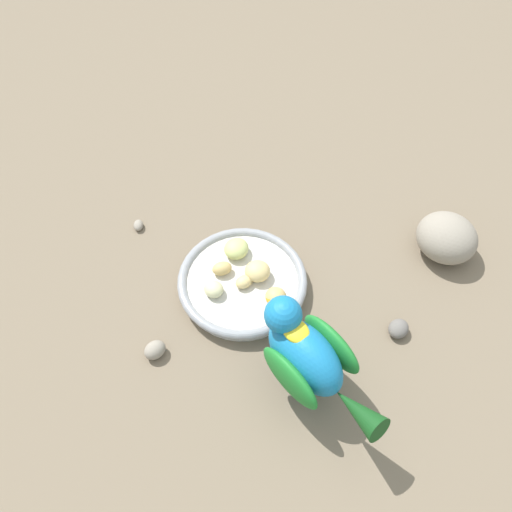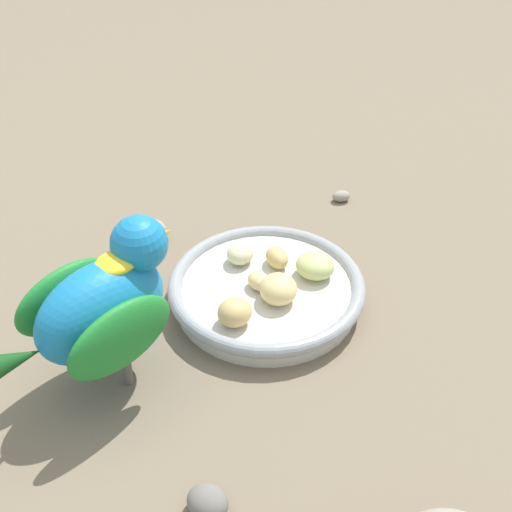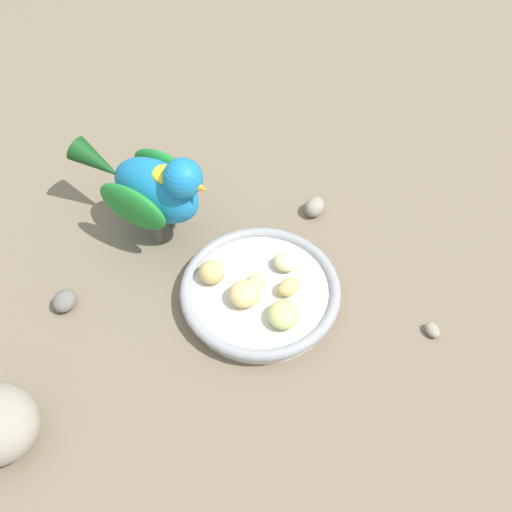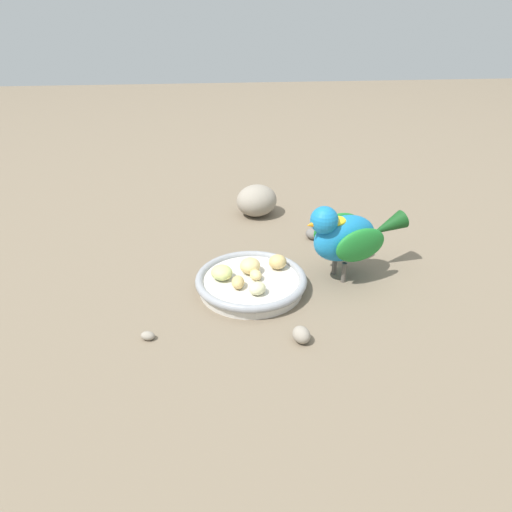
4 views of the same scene
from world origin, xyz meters
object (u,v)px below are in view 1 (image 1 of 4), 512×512
(apple_piece_1, at_px, (222,268))
(rock_large, at_px, (447,238))
(apple_piece_4, at_px, (276,297))
(parrot, at_px, (307,357))
(apple_piece_5, at_px, (214,289))
(pebble_0, at_px, (138,225))
(apple_piece_0, at_px, (243,282))
(feeding_bowl, at_px, (244,281))
(pebble_2, at_px, (398,329))
(apple_piece_2, at_px, (256,268))
(apple_piece_3, at_px, (236,249))
(pebble_1, at_px, (155,350))

(apple_piece_1, xyz_separation_m, rock_large, (-0.33, 0.06, 0.00))
(apple_piece_4, distance_m, parrot, 0.13)
(apple_piece_5, relative_size, pebble_0, 1.37)
(apple_piece_5, bearing_deg, apple_piece_0, 178.16)
(apple_piece_1, bearing_deg, apple_piece_5, 54.10)
(apple_piece_0, xyz_separation_m, parrot, (-0.03, 0.16, 0.05))
(apple_piece_1, xyz_separation_m, pebble_0, (0.10, -0.14, -0.02))
(feeding_bowl, height_order, apple_piece_4, apple_piece_4)
(parrot, bearing_deg, pebble_0, 4.81)
(feeding_bowl, bearing_deg, rock_large, 172.66)
(apple_piece_0, bearing_deg, pebble_0, -54.88)
(apple_piece_1, relative_size, pebble_2, 0.94)
(pebble_2, bearing_deg, apple_piece_2, -42.52)
(apple_piece_1, relative_size, apple_piece_5, 1.01)
(pebble_0, relative_size, pebble_2, 0.67)
(apple_piece_0, xyz_separation_m, pebble_2, (-0.18, 0.13, -0.02))
(apple_piece_3, bearing_deg, apple_piece_5, 46.88)
(rock_large, bearing_deg, parrot, 24.50)
(feeding_bowl, height_order, rock_large, rock_large)
(feeding_bowl, height_order, apple_piece_1, apple_piece_1)
(apple_piece_1, relative_size, pebble_0, 1.39)
(apple_piece_1, distance_m, pebble_0, 0.17)
(feeding_bowl, distance_m, pebble_0, 0.20)
(apple_piece_1, relative_size, rock_large, 0.31)
(apple_piece_1, height_order, apple_piece_3, apple_piece_3)
(apple_piece_1, relative_size, apple_piece_3, 0.77)
(parrot, distance_m, rock_large, 0.31)
(apple_piece_3, height_order, apple_piece_4, apple_piece_4)
(apple_piece_3, distance_m, rock_large, 0.32)
(apple_piece_0, height_order, pebble_2, apple_piece_0)
(rock_large, height_order, pebble_0, rock_large)
(apple_piece_2, height_order, pebble_1, apple_piece_2)
(apple_piece_0, xyz_separation_m, pebble_0, (0.12, -0.17, -0.02))
(apple_piece_3, relative_size, apple_piece_5, 1.32)
(parrot, xyz_separation_m, pebble_1, (0.17, -0.10, -0.07))
(parrot, relative_size, pebble_2, 6.46)
(apple_piece_2, height_order, pebble_0, apple_piece_2)
(apple_piece_2, relative_size, apple_piece_5, 1.29)
(apple_piece_4, bearing_deg, apple_piece_0, -49.56)
(pebble_0, bearing_deg, apple_piece_5, 114.42)
(apple_piece_0, bearing_deg, apple_piece_3, -98.95)
(apple_piece_0, relative_size, parrot, 0.13)
(parrot, relative_size, rock_large, 2.17)
(apple_piece_1, bearing_deg, rock_large, 169.70)
(rock_large, distance_m, pebble_0, 0.47)
(apple_piece_4, bearing_deg, apple_piece_5, -28.69)
(apple_piece_1, xyz_separation_m, parrot, (-0.05, 0.19, 0.05))
(parrot, bearing_deg, apple_piece_5, 5.00)
(apple_piece_0, bearing_deg, feeding_bowl, -113.85)
(pebble_1, height_order, pebble_2, pebble_1)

